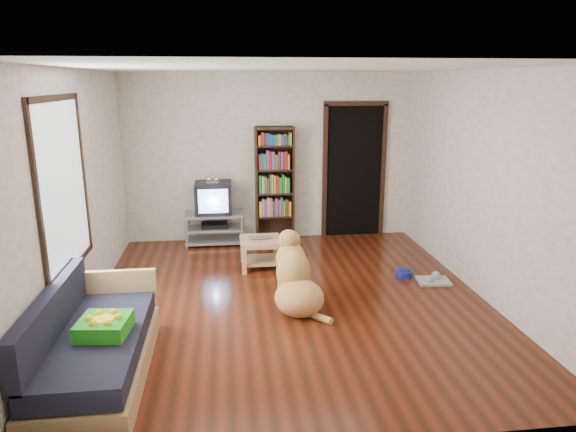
{
  "coord_description": "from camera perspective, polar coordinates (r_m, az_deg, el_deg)",
  "views": [
    {
      "loc": [
        -0.7,
        -5.49,
        2.47
      ],
      "look_at": [
        0.03,
        0.41,
        0.9
      ],
      "focal_mm": 32.0,
      "sensor_mm": 36.0,
      "label": 1
    }
  ],
  "objects": [
    {
      "name": "coffee_table",
      "position": [
        6.98,
        -3.05,
        -3.52
      ],
      "size": [
        0.55,
        0.55,
        0.4
      ],
      "color": "tan",
      "rests_on": "ground"
    },
    {
      "name": "wall_front",
      "position": [
        3.29,
        5.79,
        -6.17
      ],
      "size": [
        4.5,
        0.0,
        4.5
      ],
      "primitive_type": "plane",
      "rotation": [
        -1.57,
        0.0,
        0.0
      ],
      "color": "silver",
      "rests_on": "ground"
    },
    {
      "name": "wall_back",
      "position": [
        8.11,
        -1.99,
        6.48
      ],
      "size": [
        4.5,
        0.0,
        4.5
      ],
      "primitive_type": "plane",
      "rotation": [
        1.57,
        0.0,
        0.0
      ],
      "color": "silver",
      "rests_on": "ground"
    },
    {
      "name": "grey_rag",
      "position": [
        6.81,
        15.86,
        -6.96
      ],
      "size": [
        0.43,
        0.36,
        0.03
      ],
      "primitive_type": "cube",
      "rotation": [
        0.0,
        0.0,
        -0.11
      ],
      "color": "#A2A2A2",
      "rests_on": "ground"
    },
    {
      "name": "laptop",
      "position": [
        6.91,
        -3.05,
        -2.56
      ],
      "size": [
        0.31,
        0.22,
        0.02
      ],
      "primitive_type": "imported",
      "rotation": [
        0.0,
        0.0,
        0.08
      ],
      "color": "silver",
      "rests_on": "coffee_table"
    },
    {
      "name": "wall_right",
      "position": [
        6.34,
        20.89,
        3.17
      ],
      "size": [
        0.0,
        5.0,
        5.0
      ],
      "primitive_type": "plane",
      "rotation": [
        1.57,
        0.0,
        -1.57
      ],
      "color": "silver",
      "rests_on": "ground"
    },
    {
      "name": "bookshelf",
      "position": [
        8.01,
        -1.52,
        4.21
      ],
      "size": [
        0.6,
        0.3,
        1.8
      ],
      "color": "black",
      "rests_on": "ground"
    },
    {
      "name": "ground",
      "position": [
        6.06,
        0.24,
        -9.26
      ],
      "size": [
        5.0,
        5.0,
        0.0
      ],
      "primitive_type": "plane",
      "color": "#521D0E",
      "rests_on": "ground"
    },
    {
      "name": "crt_tv",
      "position": [
        7.96,
        -8.28,
        2.1
      ],
      "size": [
        0.55,
        0.52,
        0.58
      ],
      "color": "black",
      "rests_on": "tv_stand"
    },
    {
      "name": "window",
      "position": [
        5.31,
        -23.69,
        3.0
      ],
      "size": [
        0.03,
        1.46,
        1.7
      ],
      "color": "white",
      "rests_on": "wall_left"
    },
    {
      "name": "green_cushion",
      "position": [
        4.65,
        -19.74,
        -11.43
      ],
      "size": [
        0.44,
        0.44,
        0.13
      ],
      "primitive_type": "cube",
      "rotation": [
        0.0,
        0.0,
        -0.11
      ],
      "color": "green",
      "rests_on": "sofa"
    },
    {
      "name": "dog",
      "position": [
        5.77,
        0.82,
        -7.12
      ],
      "size": [
        0.64,
        1.0,
        0.87
      ],
      "color": "#D28651",
      "rests_on": "ground"
    },
    {
      "name": "ceiling",
      "position": [
        5.54,
        0.27,
        16.12
      ],
      "size": [
        5.0,
        5.0,
        0.0
      ],
      "primitive_type": "plane",
      "rotation": [
        3.14,
        0.0,
        0.0
      ],
      "color": "white",
      "rests_on": "ground"
    },
    {
      "name": "dog_bowl",
      "position": [
        6.91,
        12.77,
        -6.2
      ],
      "size": [
        0.22,
        0.22,
        0.08
      ],
      "primitive_type": "cylinder",
      "color": "#152295",
      "rests_on": "ground"
    },
    {
      "name": "wall_left",
      "position": [
        5.83,
        -22.29,
        2.07
      ],
      "size": [
        0.0,
        5.0,
        5.0
      ],
      "primitive_type": "plane",
      "rotation": [
        1.57,
        0.0,
        1.57
      ],
      "color": "silver",
      "rests_on": "ground"
    },
    {
      "name": "tv_stand",
      "position": [
        8.05,
        -8.16,
        -1.23
      ],
      "size": [
        0.9,
        0.45,
        0.5
      ],
      "color": "#99999E",
      "rests_on": "ground"
    },
    {
      "name": "sofa",
      "position": [
        4.81,
        -20.87,
        -13.6
      ],
      "size": [
        0.8,
        1.8,
        0.8
      ],
      "color": "tan",
      "rests_on": "ground"
    },
    {
      "name": "doorway",
      "position": [
        8.34,
        7.35,
        5.35
      ],
      "size": [
        1.03,
        0.05,
        2.19
      ],
      "color": "black",
      "rests_on": "wall_back"
    }
  ]
}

